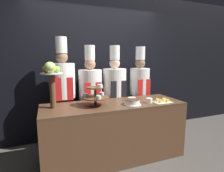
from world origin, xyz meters
name	(u,v)px	position (x,y,z in m)	size (l,w,h in m)	color
ground_plane	(123,170)	(0.00, 0.00, 0.00)	(14.00, 14.00, 0.00)	#47423D
wall_back	(97,65)	(0.00, 1.30, 1.40)	(10.00, 0.06, 2.80)	black
buffet_counter	(114,131)	(0.00, 0.35, 0.43)	(2.11, 0.70, 0.87)	brown
tiered_stand	(96,95)	(-0.29, 0.33, 1.02)	(0.38, 0.38, 0.31)	brown
fruit_pedestal	(51,76)	(-0.87, 0.40, 1.31)	(0.29, 0.29, 0.63)	brown
cake_round	(133,102)	(0.22, 0.19, 0.91)	(0.24, 0.24, 0.08)	white
cup_white	(149,101)	(0.51, 0.20, 0.91)	(0.09, 0.09, 0.07)	white
cake_square_tray	(162,101)	(0.72, 0.16, 0.88)	(0.28, 0.19, 0.05)	white
serving_bowl_far	(132,99)	(0.32, 0.42, 0.89)	(0.12, 0.12, 0.15)	white
chef_left	(63,91)	(-0.68, 0.91, 1.01)	(0.39, 0.39, 1.87)	black
chef_center_left	(91,93)	(-0.23, 0.91, 0.93)	(0.40, 0.40, 1.75)	#38332D
chef_center_right	(115,92)	(0.23, 0.91, 0.93)	(0.42, 0.42, 1.76)	#38332D
chef_right	(139,89)	(0.74, 0.91, 0.95)	(0.37, 0.37, 1.75)	#38332D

